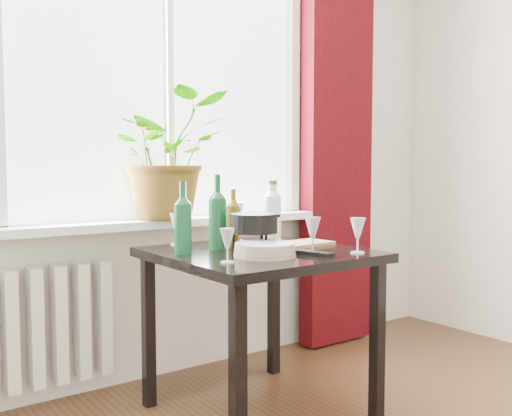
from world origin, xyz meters
TOP-DOWN VIEW (x-y plane):
  - window at (0.00, 2.22)m, footprint 1.72×0.08m
  - windowsill at (0.00, 2.15)m, footprint 1.72×0.20m
  - curtain at (1.12, 2.12)m, footprint 0.50×0.12m
  - radiator at (-0.75, 2.18)m, footprint 0.80×0.10m
  - table at (0.10, 1.55)m, footprint 0.85×0.85m
  - potted_plant at (-0.05, 2.13)m, footprint 0.60×0.53m
  - wine_bottle_left at (-0.22, 1.66)m, footprint 0.09×0.09m
  - wine_bottle_right at (-0.03, 1.69)m, footprint 0.08×0.08m
  - bottle_amber at (0.08, 1.73)m, footprint 0.08×0.08m
  - cleaning_bottle at (0.38, 1.81)m, footprint 0.11×0.11m
  - wineglass_front_right at (0.21, 1.32)m, footprint 0.09×0.09m
  - wineglass_far_right at (0.38, 1.23)m, footprint 0.09×0.09m
  - wineglass_back_center at (0.19, 1.86)m, footprint 0.10×0.10m
  - wineglass_back_left at (-0.11, 1.92)m, footprint 0.09×0.09m
  - wineglass_front_left at (-0.20, 1.35)m, footprint 0.06×0.06m
  - plate_stack at (0.01, 1.39)m, footprint 0.28×0.28m
  - fondue_pot at (0.07, 1.55)m, footprint 0.27×0.24m
  - tv_remote at (0.19, 1.29)m, footprint 0.08×0.17m
  - cutting_board at (0.37, 1.57)m, footprint 0.27×0.19m

SIDE VIEW (x-z plane):
  - radiator at x=-0.75m, z-range 0.10..0.66m
  - table at x=0.10m, z-range 0.28..1.02m
  - cutting_board at x=0.37m, z-range 0.74..0.75m
  - tv_remote at x=0.19m, z-range 0.74..0.76m
  - plate_stack at x=0.01m, z-range 0.74..0.80m
  - wineglass_front_left at x=-0.20m, z-range 0.74..0.88m
  - wineglass_back_left at x=-0.11m, z-range 0.74..0.89m
  - wineglass_far_right at x=0.38m, z-range 0.74..0.90m
  - wineglass_front_right at x=0.21m, z-range 0.74..0.90m
  - fondue_pot at x=0.07m, z-range 0.74..0.90m
  - windowsill at x=0.00m, z-range 0.80..0.84m
  - wineglass_back_center at x=0.19m, z-range 0.74..0.94m
  - bottle_amber at x=0.08m, z-range 0.74..1.01m
  - cleaning_bottle at x=0.38m, z-range 0.74..1.05m
  - wine_bottle_left at x=-0.22m, z-range 0.74..1.05m
  - wine_bottle_right at x=-0.03m, z-range 0.74..1.08m
  - potted_plant at x=-0.05m, z-range 0.84..1.49m
  - curtain at x=1.12m, z-range 0.01..2.58m
  - window at x=0.00m, z-range 0.79..2.41m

